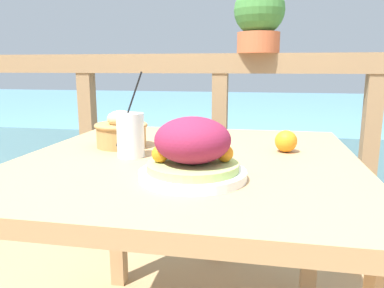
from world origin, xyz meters
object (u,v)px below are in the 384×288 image
Objects in this scene: salad_plate at (193,152)px; bread_basket at (121,131)px; potted_plant at (259,17)px; drink_glass at (131,135)px.

bread_basket is (-0.29, 0.30, -0.01)m from salad_plate.
salad_plate is 1.06m from potted_plant.
bread_basket is at bearing -121.36° from potted_plant.
potted_plant is (0.12, 0.97, 0.41)m from salad_plate.
salad_plate is 1.47× the size of bread_basket.
salad_plate is 0.82× the size of potted_plant.
drink_glass is 0.15m from bread_basket.
bread_basket is 0.89m from potted_plant.
salad_plate is at bearing -96.95° from potted_plant.
salad_plate reaches higher than bread_basket.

